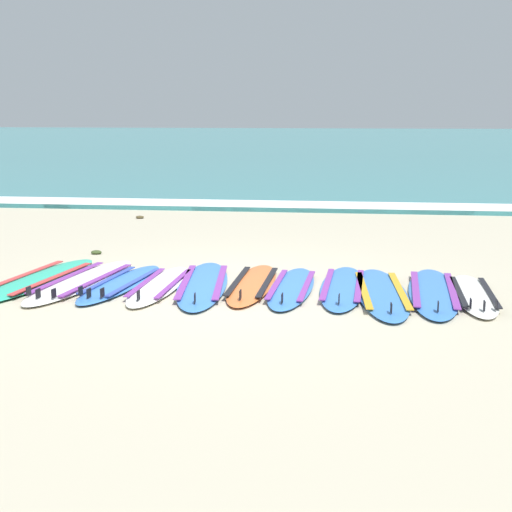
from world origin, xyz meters
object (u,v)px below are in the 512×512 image
Objects in this scene: surfboard_1 at (82,281)px; surfboard_2 at (121,283)px; surfboard_3 at (160,285)px; surfboard_4 at (203,284)px; surfboard_8 at (382,293)px; surfboard_5 at (252,284)px; surfboard_10 at (474,295)px; surfboard_9 at (433,292)px; surfboard_0 at (38,279)px; surfboard_7 at (343,287)px; surfboard_6 at (292,287)px.

surfboard_2 is (0.55, -0.07, 0.00)m from surfboard_1.
surfboard_3 and surfboard_4 have the same top height.
surfboard_8 is (2.26, -0.16, 0.00)m from surfboard_4.
surfboard_4 is 0.64m from surfboard_5.
surfboard_9 is at bearing 170.58° from surfboard_10.
surfboard_0 is at bearing 179.97° from surfboard_4.
surfboard_2 and surfboard_7 have the same top height.
surfboard_7 is at bearing 1.57° from surfboard_4.
surfboard_10 is (2.23, -0.10, 0.00)m from surfboard_6.
surfboard_9 is at bearing 0.94° from surfboard_3.
surfboard_4 is at bearing 4.40° from surfboard_2.
surfboard_4 is 3.38m from surfboard_10.
surfboard_1 is at bearing 177.76° from surfboard_8.
surfboard_3 is 0.55m from surfboard_4.
surfboard_3 is 0.98× the size of surfboard_6.
surfboard_2 is at bearing -179.68° from surfboard_9.
surfboard_0 and surfboard_3 have the same top height.
surfboard_9 is at bearing -1.18° from surfboard_4.
surfboard_0 is 1.19× the size of surfboard_5.
surfboard_10 is at bearing 1.20° from surfboard_8.
surfboard_7 is (1.16, -0.03, -0.00)m from surfboard_5.
surfboard_0 is 4.02m from surfboard_7.
surfboard_2 is 0.52m from surfboard_3.
surfboard_2 is at bearing -4.09° from surfboard_0.
surfboard_7 is (2.34, 0.17, -0.00)m from surfboard_3.
surfboard_5 is at bearing 178.52° from surfboard_7.
surfboard_6 and surfboard_9 have the same top height.
surfboard_4 and surfboard_10 have the same top height.
surfboard_6 is 0.95× the size of surfboard_7.
surfboard_1 is 0.55m from surfboard_2.
surfboard_4 is at bearing 178.30° from surfboard_6.
surfboard_9 is at bearing -0.68° from surfboard_0.
surfboard_2 and surfboard_8 have the same top height.
surfboard_8 is at bearing -171.03° from surfboard_9.
surfboard_2 is 2.21m from surfboard_6.
surfboard_6 is 0.87× the size of surfboard_8.
surfboard_1 is 3.40m from surfboard_7.
surfboard_0 is at bearing -178.43° from surfboard_5.
surfboard_0 is 1.15× the size of surfboard_7.
surfboard_3 is 1.69m from surfboard_6.
surfboard_8 is at bearing -8.38° from surfboard_5.
surfboard_10 is (1.11, 0.02, 0.00)m from surfboard_8.
surfboard_1 is at bearing -179.66° from surfboard_4.
surfboard_0 is at bearing 179.40° from surfboard_6.
surfboard_8 is 1.11m from surfboard_10.
surfboard_3 and surfboard_8 have the same top height.
surfboard_1 is 1.22× the size of surfboard_3.
surfboard_1 is 4.98m from surfboard_10.
surfboard_5 is 0.88× the size of surfboard_9.
surfboard_10 is (1.58, -0.19, 0.00)m from surfboard_7.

